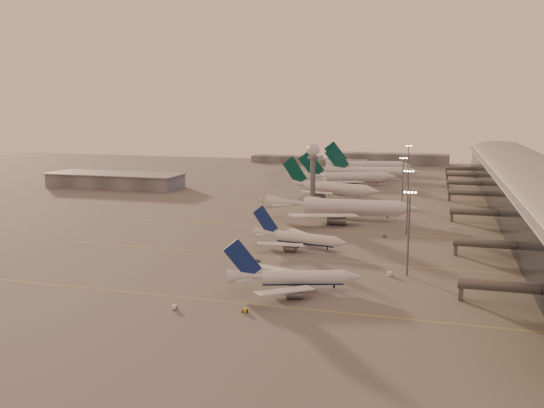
# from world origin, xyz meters

# --- Properties ---
(ground) EXTENTS (700.00, 700.00, 0.00)m
(ground) POSITION_xyz_m (0.00, 0.00, 0.00)
(ground) COLOR #504E4E
(ground) RESTS_ON ground
(taxiway_markings) EXTENTS (180.00, 185.25, 0.02)m
(taxiway_markings) POSITION_xyz_m (30.00, 56.00, 0.01)
(taxiway_markings) COLOR gold
(taxiway_markings) RESTS_ON ground
(terminal) EXTENTS (57.00, 362.00, 23.04)m
(terminal) POSITION_xyz_m (107.88, 110.09, 10.52)
(terminal) COLOR black
(terminal) RESTS_ON ground
(hangar) EXTENTS (82.00, 27.00, 8.50)m
(hangar) POSITION_xyz_m (-120.00, 140.00, 4.32)
(hangar) COLOR #595C60
(hangar) RESTS_ON ground
(radar_tower) EXTENTS (6.40, 6.40, 31.10)m
(radar_tower) POSITION_xyz_m (5.00, 120.00, 20.95)
(radar_tower) COLOR #585A60
(radar_tower) RESTS_ON ground
(mast_a) EXTENTS (3.60, 0.56, 25.00)m
(mast_a) POSITION_xyz_m (58.00, 0.00, 13.74)
(mast_a) COLOR #585A60
(mast_a) RESTS_ON ground
(mast_b) EXTENTS (3.60, 0.56, 25.00)m
(mast_b) POSITION_xyz_m (55.00, 55.00, 13.74)
(mast_b) COLOR #585A60
(mast_b) RESTS_ON ground
(mast_c) EXTENTS (3.60, 0.56, 25.00)m
(mast_c) POSITION_xyz_m (50.00, 110.00, 13.74)
(mast_c) COLOR #585A60
(mast_c) RESTS_ON ground
(mast_d) EXTENTS (3.60, 0.56, 25.00)m
(mast_d) POSITION_xyz_m (48.00, 200.00, 13.74)
(mast_d) COLOR #585A60
(mast_d) RESTS_ON ground
(distant_horizon) EXTENTS (165.00, 37.50, 9.00)m
(distant_horizon) POSITION_xyz_m (2.62, 325.14, 3.89)
(distant_horizon) COLOR #595C60
(distant_horizon) RESTS_ON ground
(narrowbody_near) EXTENTS (34.82, 27.35, 14.04)m
(narrowbody_near) POSITION_xyz_m (30.02, -21.88, 2.84)
(narrowbody_near) COLOR silver
(narrowbody_near) RESTS_ON ground
(narrowbody_mid) EXTENTS (34.74, 27.47, 13.70)m
(narrowbody_mid) POSITION_xyz_m (20.67, 23.91, 2.77)
(narrowbody_mid) COLOR silver
(narrowbody_mid) RESTS_ON ground
(widebody_white) EXTENTS (65.89, 52.62, 23.17)m
(widebody_white) POSITION_xyz_m (26.39, 78.11, 4.02)
(widebody_white) COLOR silver
(widebody_white) RESTS_ON ground
(greentail_a) EXTENTS (55.87, 44.42, 20.98)m
(greentail_a) POSITION_xyz_m (10.40, 137.96, 3.71)
(greentail_a) COLOR silver
(greentail_a) RESTS_ON ground
(greentail_b) EXTENTS (57.81, 45.92, 21.79)m
(greentail_b) POSITION_xyz_m (13.27, 185.34, 3.85)
(greentail_b) COLOR silver
(greentail_b) RESTS_ON ground
(greentail_c) EXTENTS (62.48, 50.24, 22.71)m
(greentail_c) POSITION_xyz_m (24.40, 219.68, 4.01)
(greentail_c) COLOR silver
(greentail_c) RESTS_ON ground
(greentail_d) EXTENTS (62.64, 50.20, 22.88)m
(greentail_d) POSITION_xyz_m (16.96, 259.33, 4.04)
(greentail_d) COLOR silver
(greentail_d) RESTS_ON ground
(gsv_truck_a) EXTENTS (5.40, 2.77, 2.08)m
(gsv_truck_a) POSITION_xyz_m (6.55, -43.59, 1.06)
(gsv_truck_a) COLOR white
(gsv_truck_a) RESTS_ON ground
(gsv_tug_near) EXTENTS (2.30, 3.27, 0.86)m
(gsv_tug_near) POSITION_xyz_m (23.00, -41.03, 0.44)
(gsv_tug_near) COLOR gold
(gsv_tug_near) RESTS_ON ground
(gsv_catering_a) EXTENTS (5.94, 3.35, 4.62)m
(gsv_catering_a) POSITION_xyz_m (53.51, -1.58, 2.31)
(gsv_catering_a) COLOR white
(gsv_catering_a) RESTS_ON ground
(gsv_tug_mid) EXTENTS (3.41, 3.54, 0.88)m
(gsv_tug_mid) POSITION_xyz_m (12.41, 2.43, 0.45)
(gsv_tug_mid) COLOR slate
(gsv_tug_mid) RESTS_ON ground
(gsv_truck_b) EXTENTS (6.35, 3.43, 2.43)m
(gsv_truck_b) POSITION_xyz_m (47.83, 48.24, 1.24)
(gsv_truck_b) COLOR slate
(gsv_truck_b) RESTS_ON ground
(gsv_truck_c) EXTENTS (6.09, 3.48, 2.32)m
(gsv_truck_c) POSITION_xyz_m (0.29, 60.96, 1.18)
(gsv_truck_c) COLOR gold
(gsv_truck_c) RESTS_ON ground
(gsv_catering_b) EXTENTS (4.69, 2.43, 3.74)m
(gsv_catering_b) POSITION_xyz_m (71.46, 71.07, 1.87)
(gsv_catering_b) COLOR white
(gsv_catering_b) RESTS_ON ground
(gsv_tug_far) EXTENTS (3.12, 3.94, 0.98)m
(gsv_tug_far) POSITION_xyz_m (5.41, 107.00, 0.51)
(gsv_tug_far) COLOR white
(gsv_tug_far) RESTS_ON ground
(gsv_truck_d) EXTENTS (4.54, 6.45, 2.46)m
(gsv_truck_d) POSITION_xyz_m (-21.79, 115.51, 1.26)
(gsv_truck_d) COLOR white
(gsv_truck_d) RESTS_ON ground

